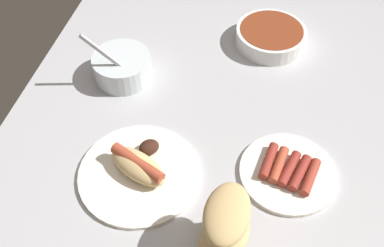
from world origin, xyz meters
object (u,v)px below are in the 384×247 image
at_px(plate_hotdog_assembled, 139,169).
at_px(bread_stack, 224,231).
at_px(plate_sausages, 288,172).
at_px(bowl_chili, 271,36).
at_px(bowl_coleslaw, 122,66).

xyz_separation_m(plate_hotdog_assembled, bread_stack, (0.12, 0.20, 0.06)).
bearing_deg(plate_hotdog_assembled, plate_sausages, 102.54).
xyz_separation_m(bread_stack, plate_sausages, (-0.19, 0.10, -0.06)).
bearing_deg(bowl_chili, bowl_coleslaw, -58.92).
bearing_deg(bowl_coleslaw, plate_sausages, 64.42).
relative_size(bowl_chili, bread_stack, 1.28).
bearing_deg(plate_hotdog_assembled, bowl_chili, 155.45).
bearing_deg(bread_stack, plate_sausages, 151.21).
height_order(bowl_chili, bread_stack, bread_stack).
bearing_deg(bowl_coleslaw, plate_hotdog_assembled, 24.78).
distance_m(bowl_chili, plate_hotdog_assembled, 0.53).
bearing_deg(plate_hotdog_assembled, bowl_coleslaw, -155.22).
height_order(bread_stack, plate_sausages, bread_stack).
distance_m(bowl_chili, plate_sausages, 0.42).
relative_size(bowl_chili, plate_sausages, 0.91).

